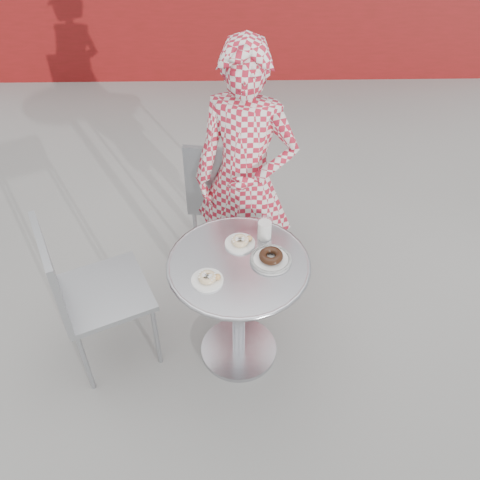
{
  "coord_description": "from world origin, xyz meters",
  "views": [
    {
      "loc": [
        -0.0,
        -1.87,
        2.66
      ],
      "look_at": [
        0.04,
        0.14,
        0.81
      ],
      "focal_mm": 40.0,
      "sensor_mm": 36.0,
      "label": 1
    }
  ],
  "objects_px": {
    "seated_person": "(245,180)",
    "milk_cup": "(265,229)",
    "plate_far": "(241,242)",
    "plate_near": "(208,278)",
    "plate_checker": "(271,258)",
    "bistro_table": "(239,287)",
    "chair_left": "(107,317)",
    "chair_far": "(230,217)"
  },
  "relations": [
    {
      "from": "bistro_table",
      "to": "plate_checker",
      "type": "xyz_separation_m",
      "value": [
        0.16,
        0.01,
        0.2
      ]
    },
    {
      "from": "seated_person",
      "to": "plate_near",
      "type": "relative_size",
      "value": 10.44
    },
    {
      "from": "chair_left",
      "to": "milk_cup",
      "type": "relative_size",
      "value": 7.91
    },
    {
      "from": "milk_cup",
      "to": "chair_far",
      "type": "bearing_deg",
      "value": 105.2
    },
    {
      "from": "chair_left",
      "to": "milk_cup",
      "type": "xyz_separation_m",
      "value": [
        0.88,
        0.17,
        0.5
      ]
    },
    {
      "from": "plate_far",
      "to": "plate_near",
      "type": "bearing_deg",
      "value": -122.44
    },
    {
      "from": "chair_left",
      "to": "bistro_table",
      "type": "bearing_deg",
      "value": -116.5
    },
    {
      "from": "chair_far",
      "to": "plate_near",
      "type": "distance_m",
      "value": 1.11
    },
    {
      "from": "plate_far",
      "to": "plate_near",
      "type": "xyz_separation_m",
      "value": [
        -0.16,
        -0.26,
        -0.0
      ]
    },
    {
      "from": "seated_person",
      "to": "milk_cup",
      "type": "relative_size",
      "value": 13.33
    },
    {
      "from": "chair_far",
      "to": "milk_cup",
      "type": "height_order",
      "value": "chair_far"
    },
    {
      "from": "chair_left",
      "to": "plate_checker",
      "type": "xyz_separation_m",
      "value": [
        0.9,
        -0.01,
        0.46
      ]
    },
    {
      "from": "chair_far",
      "to": "plate_checker",
      "type": "height_order",
      "value": "chair_far"
    },
    {
      "from": "chair_far",
      "to": "plate_far",
      "type": "height_order",
      "value": "chair_far"
    },
    {
      "from": "seated_person",
      "to": "plate_far",
      "type": "xyz_separation_m",
      "value": [
        -0.04,
        -0.45,
        -0.06
      ]
    },
    {
      "from": "plate_far",
      "to": "milk_cup",
      "type": "distance_m",
      "value": 0.14
    },
    {
      "from": "bistro_table",
      "to": "milk_cup",
      "type": "distance_m",
      "value": 0.34
    },
    {
      "from": "plate_far",
      "to": "plate_near",
      "type": "distance_m",
      "value": 0.31
    },
    {
      "from": "plate_far",
      "to": "milk_cup",
      "type": "height_order",
      "value": "milk_cup"
    },
    {
      "from": "chair_far",
      "to": "plate_near",
      "type": "relative_size",
      "value": 6.24
    },
    {
      "from": "milk_cup",
      "to": "plate_near",
      "type": "bearing_deg",
      "value": -133.39
    },
    {
      "from": "plate_checker",
      "to": "plate_near",
      "type": "bearing_deg",
      "value": -157.07
    },
    {
      "from": "bistro_table",
      "to": "plate_far",
      "type": "distance_m",
      "value": 0.24
    },
    {
      "from": "chair_far",
      "to": "plate_near",
      "type": "xyz_separation_m",
      "value": [
        -0.1,
        -1.0,
        0.46
      ]
    },
    {
      "from": "chair_far",
      "to": "milk_cup",
      "type": "xyz_separation_m",
      "value": [
        0.19,
        -0.69,
        0.5
      ]
    },
    {
      "from": "chair_far",
      "to": "plate_checker",
      "type": "distance_m",
      "value": 1.0
    },
    {
      "from": "bistro_table",
      "to": "chair_left",
      "type": "relative_size",
      "value": 0.76
    },
    {
      "from": "chair_far",
      "to": "plate_checker",
      "type": "bearing_deg",
      "value": 111.97
    },
    {
      "from": "plate_far",
      "to": "plate_checker",
      "type": "bearing_deg",
      "value": -39.75
    },
    {
      "from": "seated_person",
      "to": "milk_cup",
      "type": "xyz_separation_m",
      "value": [
        0.09,
        -0.4,
        -0.02
      ]
    },
    {
      "from": "seated_person",
      "to": "plate_checker",
      "type": "bearing_deg",
      "value": -61.55
    },
    {
      "from": "chair_far",
      "to": "seated_person",
      "type": "xyz_separation_m",
      "value": [
        0.1,
        -0.29,
        0.52
      ]
    },
    {
      "from": "plate_far",
      "to": "bistro_table",
      "type": "bearing_deg",
      "value": -95.26
    },
    {
      "from": "bistro_table",
      "to": "chair_far",
      "type": "bearing_deg",
      "value": 93.06
    },
    {
      "from": "plate_near",
      "to": "bistro_table",
      "type": "bearing_deg",
      "value": 38.36
    },
    {
      "from": "bistro_table",
      "to": "seated_person",
      "type": "height_order",
      "value": "seated_person"
    },
    {
      "from": "milk_cup",
      "to": "chair_left",
      "type": "bearing_deg",
      "value": -169.33
    },
    {
      "from": "chair_left",
      "to": "seated_person",
      "type": "bearing_deg",
      "value": -78.97
    },
    {
      "from": "seated_person",
      "to": "bistro_table",
      "type": "bearing_deg",
      "value": -77.53
    },
    {
      "from": "bistro_table",
      "to": "plate_near",
      "type": "relative_size",
      "value": 4.72
    },
    {
      "from": "plate_near",
      "to": "plate_checker",
      "type": "bearing_deg",
      "value": 22.93
    },
    {
      "from": "bistro_table",
      "to": "plate_far",
      "type": "relative_size",
      "value": 4.68
    }
  ]
}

